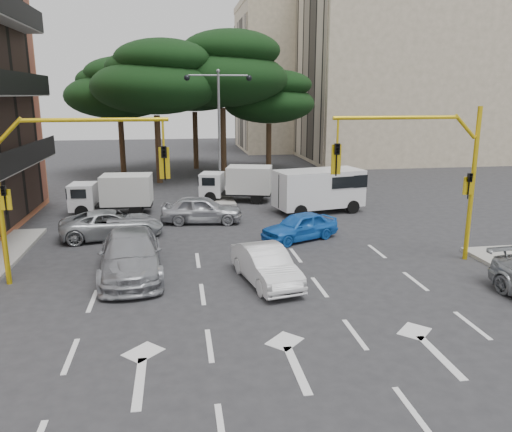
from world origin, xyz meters
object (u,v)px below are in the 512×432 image
(van_white, at_px, (319,191))
(box_truck_a, at_px, (112,195))
(signal_mast_right, at_px, (431,164))
(signal_mast_left, at_px, (53,172))
(car_blue_compact, at_px, (300,226))
(car_silver_cross_b, at_px, (202,209))
(car_white_hatch, at_px, (266,265))
(car_silver_cross_a, at_px, (112,224))
(street_lamp_center, at_px, (219,111))
(box_truck_b, at_px, (237,184))
(car_silver_wagon, at_px, (131,254))

(van_white, height_order, box_truck_a, van_white)
(signal_mast_right, distance_m, signal_mast_left, 13.61)
(car_blue_compact, bearing_deg, car_silver_cross_b, -156.31)
(signal_mast_left, bearing_deg, car_white_hatch, -10.35)
(car_silver_cross_a, bearing_deg, street_lamp_center, -42.03)
(car_blue_compact, distance_m, box_truck_a, 11.06)
(signal_mast_left, distance_m, car_silver_cross_b, 9.74)
(car_white_hatch, height_order, box_truck_b, box_truck_b)
(van_white, xyz_separation_m, box_truck_a, (-11.30, 1.25, -0.12))
(car_silver_cross_a, bearing_deg, car_white_hatch, -146.71)
(van_white, relative_size, box_truck_a, 1.09)
(street_lamp_center, bearing_deg, car_white_hatch, -89.04)
(street_lamp_center, distance_m, car_silver_cross_b, 8.16)
(car_silver_cross_a, xyz_separation_m, van_white, (10.78, 3.55, 0.57))
(car_white_hatch, xyz_separation_m, car_silver_wagon, (-4.71, 1.55, 0.14))
(van_white, relative_size, box_truck_b, 1.10)
(street_lamp_center, relative_size, car_silver_cross_a, 1.69)
(car_silver_wagon, bearing_deg, car_blue_compact, 21.64)
(signal_mast_right, relative_size, car_silver_cross_b, 1.46)
(car_silver_cross_b, bearing_deg, car_silver_cross_a, 123.91)
(box_truck_b, bearing_deg, car_white_hatch, -167.32)
(signal_mast_right, height_order, car_silver_wagon, signal_mast_right)
(signal_mast_left, distance_m, car_white_hatch, 7.88)
(van_white, distance_m, box_truck_b, 5.51)
(signal_mast_left, bearing_deg, van_white, 37.05)
(car_white_hatch, height_order, car_silver_wagon, car_silver_wagon)
(car_white_hatch, relative_size, box_truck_a, 0.89)
(car_silver_wagon, relative_size, van_white, 1.11)
(box_truck_a, bearing_deg, car_silver_cross_a, -170.49)
(car_blue_compact, xyz_separation_m, box_truck_a, (-8.95, 6.48, 0.46))
(car_silver_cross_a, bearing_deg, car_silver_cross_b, -71.67)
(car_blue_compact, distance_m, car_silver_wagon, 7.96)
(car_white_hatch, height_order, car_silver_cross_b, car_silver_cross_b)
(car_silver_wagon, height_order, car_silver_cross_b, car_silver_wagon)
(car_silver_wagon, distance_m, van_white, 12.90)
(car_white_hatch, height_order, car_blue_compact, car_white_hatch)
(car_silver_cross_b, height_order, box_truck_a, box_truck_a)
(car_blue_compact, relative_size, box_truck_a, 0.83)
(signal_mast_left, relative_size, car_silver_cross_a, 1.30)
(car_white_hatch, bearing_deg, box_truck_b, 76.00)
(street_lamp_center, relative_size, van_white, 1.61)
(car_blue_compact, bearing_deg, box_truck_b, 167.26)
(signal_mast_right, bearing_deg, car_silver_cross_a, 156.64)
(car_silver_cross_b, bearing_deg, box_truck_a, 67.63)
(car_white_hatch, distance_m, car_blue_compact, 5.59)
(car_silver_wagon, relative_size, car_silver_cross_a, 1.17)
(street_lamp_center, relative_size, car_white_hatch, 1.99)
(street_lamp_center, bearing_deg, signal_mast_left, -115.91)
(car_silver_cross_a, bearing_deg, van_white, -80.20)
(signal_mast_left, distance_m, van_white, 15.11)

